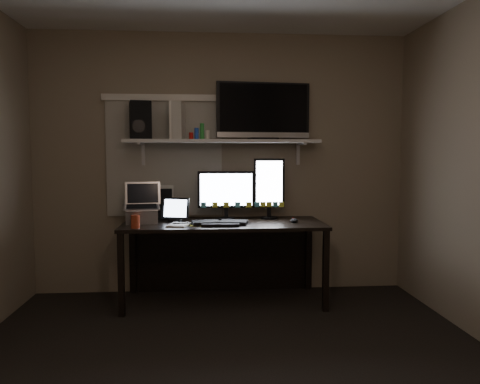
{
  "coord_description": "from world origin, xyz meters",
  "views": [
    {
      "loc": [
        -0.18,
        -2.76,
        1.35
      ],
      "look_at": [
        0.14,
        1.25,
        1.02
      ],
      "focal_mm": 35.0,
      "sensor_mm": 36.0,
      "label": 1
    }
  ],
  "objects": [
    {
      "name": "game_console",
      "position": [
        -0.41,
        1.61,
        1.65
      ],
      "size": [
        0.13,
        0.29,
        0.34
      ],
      "primitive_type": "cube",
      "rotation": [
        0.0,
        0.0,
        -0.15
      ],
      "color": "beige",
      "rests_on": "wall_shelf"
    },
    {
      "name": "sticky_notes",
      "position": [
        -0.15,
        1.28,
        0.73
      ],
      "size": [
        0.31,
        0.26,
        0.0
      ],
      "primitive_type": null,
      "rotation": [
        0.0,
        0.0,
        0.22
      ],
      "color": "#CFD439",
      "rests_on": "desk"
    },
    {
      "name": "mouse",
      "position": [
        0.64,
        1.36,
        0.75
      ],
      "size": [
        0.07,
        0.11,
        0.04
      ],
      "primitive_type": "ellipsoid",
      "rotation": [
        0.0,
        0.0,
        0.01
      ],
      "color": "black",
      "rests_on": "desk"
    },
    {
      "name": "bottles",
      "position": [
        -0.21,
        1.57,
        1.56
      ],
      "size": [
        0.25,
        0.13,
        0.15
      ],
      "primitive_type": null,
      "rotation": [
        0.0,
        0.0,
        -0.32
      ],
      "color": "#A50F0C",
      "rests_on": "wall_shelf"
    },
    {
      "name": "laptop",
      "position": [
        -0.73,
        1.44,
        0.91
      ],
      "size": [
        0.35,
        0.3,
        0.35
      ],
      "primitive_type": "cube",
      "rotation": [
        0.0,
        0.0,
        0.14
      ],
      "color": "#B5B4B9",
      "rests_on": "desk"
    },
    {
      "name": "speaker",
      "position": [
        -0.75,
        1.62,
        1.65
      ],
      "size": [
        0.23,
        0.26,
        0.34
      ],
      "primitive_type": "cube",
      "rotation": [
        0.0,
        0.0,
        0.19
      ],
      "color": "black",
      "rests_on": "wall_shelf"
    },
    {
      "name": "monitor_landscape",
      "position": [
        0.03,
        1.6,
        0.96
      ],
      "size": [
        0.53,
        0.07,
        0.47
      ],
      "primitive_type": "cube",
      "rotation": [
        0.0,
        0.0,
        -0.02
      ],
      "color": "black",
      "rests_on": "desk"
    },
    {
      "name": "file_sorter",
      "position": [
        -0.6,
        1.67,
        0.89
      ],
      "size": [
        0.26,
        0.14,
        0.31
      ],
      "primitive_type": "cube",
      "rotation": [
        0.0,
        0.0,
        0.14
      ],
      "color": "black",
      "rests_on": "desk"
    },
    {
      "name": "back_wall",
      "position": [
        0.0,
        1.8,
        1.25
      ],
      "size": [
        3.6,
        0.0,
        3.6
      ],
      "primitive_type": "plane",
      "rotation": [
        1.57,
        0.0,
        0.0
      ],
      "color": "#7D715A",
      "rests_on": "floor"
    },
    {
      "name": "window_blinds",
      "position": [
        -0.55,
        1.79,
        1.3
      ],
      "size": [
        1.1,
        0.02,
        1.1
      ],
      "primitive_type": "cube",
      "color": "#B3AEA0",
      "rests_on": "back_wall"
    },
    {
      "name": "keyboard",
      "position": [
        -0.04,
        1.31,
        0.74
      ],
      "size": [
        0.5,
        0.22,
        0.03
      ],
      "primitive_type": "cube",
      "rotation": [
        0.0,
        0.0,
        -0.05
      ],
      "color": "black",
      "rests_on": "desk"
    },
    {
      "name": "cup",
      "position": [
        -0.75,
        1.15,
        0.78
      ],
      "size": [
        0.09,
        0.09,
        0.11
      ],
      "primitive_type": "cylinder",
      "rotation": [
        0.0,
        0.0,
        -0.19
      ],
      "color": "maroon",
      "rests_on": "desk"
    },
    {
      "name": "notepad",
      "position": [
        -0.39,
        1.27,
        0.74
      ],
      "size": [
        0.22,
        0.27,
        0.01
      ],
      "primitive_type": "cube",
      "rotation": [
        0.0,
        0.0,
        -0.25
      ],
      "color": "silver",
      "rests_on": "desk"
    },
    {
      "name": "monitor_portrait",
      "position": [
        0.44,
        1.63,
        1.02
      ],
      "size": [
        0.29,
        0.07,
        0.58
      ],
      "primitive_type": "cube",
      "rotation": [
        0.0,
        0.0,
        -0.06
      ],
      "color": "black",
      "rests_on": "desk"
    },
    {
      "name": "tv",
      "position": [
        0.39,
        1.67,
        1.75
      ],
      "size": [
        0.9,
        0.26,
        0.54
      ],
      "primitive_type": "cube",
      "rotation": [
        0.0,
        0.0,
        0.11
      ],
      "color": "black",
      "rests_on": "wall_shelf"
    },
    {
      "name": "tablet",
      "position": [
        -0.43,
        1.48,
        0.84
      ],
      "size": [
        0.28,
        0.18,
        0.22
      ],
      "primitive_type": "cube",
      "rotation": [
        0.0,
        0.0,
        -0.31
      ],
      "color": "black",
      "rests_on": "desk"
    },
    {
      "name": "desk",
      "position": [
        0.0,
        1.55,
        0.55
      ],
      "size": [
        1.8,
        0.75,
        0.73
      ],
      "color": "black",
      "rests_on": "floor"
    },
    {
      "name": "floor",
      "position": [
        0.0,
        0.0,
        0.0
      ],
      "size": [
        3.6,
        3.6,
        0.0
      ],
      "primitive_type": "plane",
      "color": "black",
      "rests_on": "ground"
    },
    {
      "name": "wall_shelf",
      "position": [
        0.0,
        1.62,
        1.46
      ],
      "size": [
        1.8,
        0.35,
        0.03
      ],
      "primitive_type": "cube",
      "color": "beige",
      "rests_on": "back_wall"
    }
  ]
}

